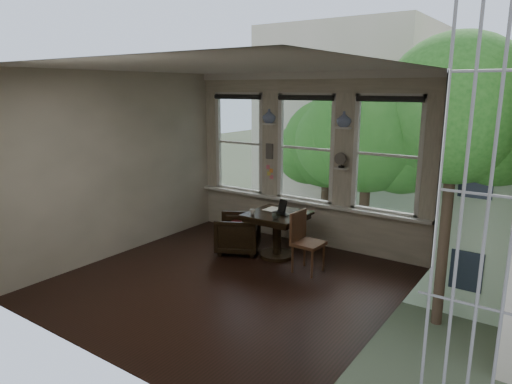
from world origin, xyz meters
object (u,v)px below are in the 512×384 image
Objects in this scene: armchair_left at (238,234)px; side_chair_right at (308,243)px; laptop at (279,214)px; mug at (252,212)px; table at (277,235)px.

side_chair_right reaches higher than armchair_left.
laptop is (-0.65, 0.20, 0.30)m from side_chair_right.
armchair_left is at bearing 164.81° from mug.
mug reaches higher than table.
armchair_left is (-0.67, -0.18, -0.05)m from table.
mug is at bearing 93.51° from side_chair_right.
side_chair_right is at bearing -0.53° from laptop.
laptop reaches higher than armchair_left.
mug is (-1.02, -0.01, 0.33)m from side_chair_right.
mug is at bearing -133.68° from laptop.
side_chair_right is 10.39× the size of mug.
table is at bearing 43.70° from mug.
side_chair_right is at bearing 59.01° from armchair_left.
laptop is 0.43m from mug.
laptop is at bearing 75.64° from side_chair_right.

